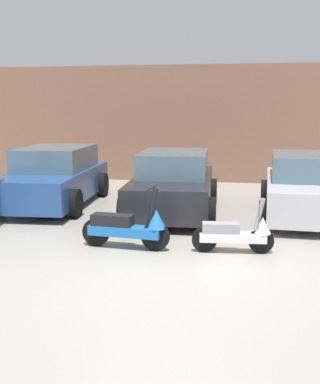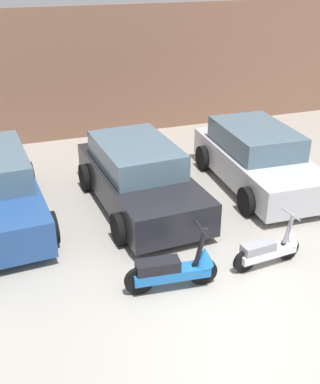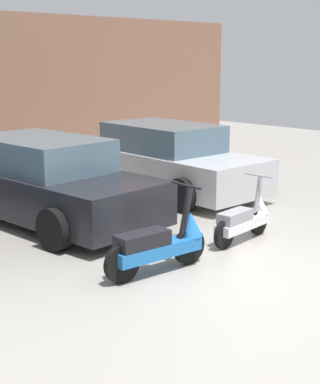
{
  "view_description": "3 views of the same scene",
  "coord_description": "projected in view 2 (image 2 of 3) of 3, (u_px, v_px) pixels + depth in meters",
  "views": [
    {
      "loc": [
        1.22,
        -6.89,
        2.44
      ],
      "look_at": [
        -0.45,
        2.54,
        0.75
      ],
      "focal_mm": 45.0,
      "sensor_mm": 36.0,
      "label": 1
    },
    {
      "loc": [
        -3.18,
        -5.09,
        5.09
      ],
      "look_at": [
        -0.4,
        2.77,
        0.95
      ],
      "focal_mm": 45.0,
      "sensor_mm": 36.0,
      "label": 2
    },
    {
      "loc": [
        -5.82,
        -4.16,
        2.76
      ],
      "look_at": [
        0.26,
        2.08,
        0.74
      ],
      "focal_mm": 55.0,
      "sensor_mm": 36.0,
      "label": 3
    }
  ],
  "objects": [
    {
      "name": "wall_back",
      "position": [
        103.0,
        73.0,
        14.26
      ],
      "size": [
        19.6,
        0.12,
        3.81
      ],
      "primitive_type": "cube",
      "color": "#845B47",
      "rests_on": "ground_plane"
    },
    {
      "name": "car_rear_center",
      "position": [
        139.0,
        177.0,
        10.56
      ],
      "size": [
        2.19,
        4.26,
        1.42
      ],
      "rotation": [
        0.0,
        0.0,
        -1.52
      ],
      "color": "black",
      "rests_on": "ground_plane"
    },
    {
      "name": "scooter_front_right",
      "position": [
        270.0,
        248.0,
        8.63
      ],
      "size": [
        1.39,
        0.5,
        0.97
      ],
      "rotation": [
        0.0,
        0.0,
        0.09
      ],
      "color": "black",
      "rests_on": "ground_plane"
    },
    {
      "name": "ground_plane",
      "position": [
        243.0,
        317.0,
        7.51
      ],
      "size": [
        28.0,
        28.0,
        0.0
      ],
      "primitive_type": "plane",
      "color": "#9E998E"
    },
    {
      "name": "scooter_front_left",
      "position": [
        176.0,
        268.0,
        7.99
      ],
      "size": [
        1.6,
        0.58,
        1.12
      ],
      "rotation": [
        0.0,
        0.0,
        -0.1
      ],
      "color": "black",
      "rests_on": "ground_plane"
    },
    {
      "name": "car_rear_right",
      "position": [
        257.0,
        158.0,
        11.56
      ],
      "size": [
        2.14,
        4.2,
        1.4
      ],
      "rotation": [
        0.0,
        0.0,
        -1.61
      ],
      "color": "#B7B7BC",
      "rests_on": "ground_plane"
    }
  ]
}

